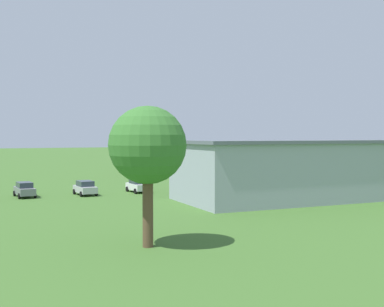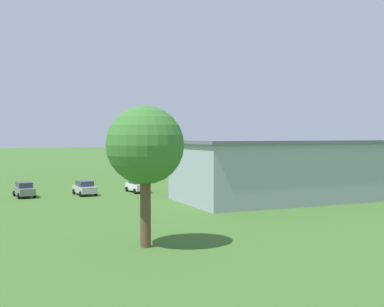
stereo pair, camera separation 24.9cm
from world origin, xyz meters
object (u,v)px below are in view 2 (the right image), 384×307
object	(u,v)px
car_white	(137,185)
car_grey	(24,189)
hangar	(293,169)
biplane	(160,139)
car_silver	(85,188)
windsock	(250,144)
truck_box_grey	(303,172)
tree_behind_hangar_left	(145,146)
person_by_parked_cars	(185,181)
person_beside_truck	(334,180)
person_at_fence_line	(277,178)
person_near_hangar_door	(315,180)

from	to	relation	value
car_white	car_grey	world-z (taller)	car_grey
hangar	car_white	bearing A→B (deg)	-42.45
biplane	car_silver	xyz separation A→B (m)	(19.24, 27.48, -5.58)
hangar	windsock	distance (m)	48.00
truck_box_grey	tree_behind_hangar_left	distance (m)	47.18
windsock	person_by_parked_cars	bearing A→B (deg)	45.73
car_silver	windsock	size ratio (longest dim) A/B	0.71
person_beside_truck	windsock	xyz separation A→B (m)	(-6.10, -34.23, 4.41)
hangar	tree_behind_hangar_left	xyz separation A→B (m)	(22.48, 15.96, 3.12)
biplane	car_white	xyz separation A→B (m)	(12.64, 27.23, -5.58)
hangar	person_at_fence_line	world-z (taller)	hangar
car_white	person_near_hangar_door	xyz separation A→B (m)	(-24.96, 2.81, -0.07)
person_beside_truck	tree_behind_hangar_left	world-z (taller)	tree_behind_hangar_left
hangar	tree_behind_hangar_left	bearing A→B (deg)	35.38
car_grey	person_at_fence_line	xyz separation A→B (m)	(-35.15, -1.03, 0.00)
car_white	car_silver	world-z (taller)	car_silver
truck_box_grey	windsock	xyz separation A→B (m)	(-7.19, -28.41, 3.68)
car_grey	windsock	xyz separation A→B (m)	(-47.28, -30.03, 4.38)
car_grey	person_by_parked_cars	size ratio (longest dim) A/B	2.88
truck_box_grey	person_near_hangar_door	world-z (taller)	truck_box_grey
car_grey	person_at_fence_line	size ratio (longest dim) A/B	2.53
truck_box_grey	hangar	bearing A→B (deg)	50.75
car_grey	truck_box_grey	xyz separation A→B (m)	(-40.10, -1.62, 0.70)
person_by_parked_cars	car_white	bearing A→B (deg)	27.91
car_white	person_at_fence_line	xyz separation A→B (m)	(-21.78, -1.72, 0.01)
hangar	person_by_parked_cars	world-z (taller)	hangar
person_by_parked_cars	tree_behind_hangar_left	size ratio (longest dim) A/B	0.17
tree_behind_hangar_left	car_white	bearing A→B (deg)	-105.92
car_grey	person_by_parked_cars	world-z (taller)	car_grey
hangar	car_grey	xyz separation A→B (m)	(27.59, -13.70, -2.43)
hangar	biplane	xyz separation A→B (m)	(1.57, -40.24, 3.14)
car_grey	person_beside_truck	bearing A→B (deg)	174.17
car_white	car_silver	size ratio (longest dim) A/B	0.95
biplane	person_beside_truck	size ratio (longest dim) A/B	4.27
car_silver	car_grey	bearing A→B (deg)	-7.88
truck_box_grey	person_beside_truck	xyz separation A→B (m)	(-1.09, 5.82, -0.73)
person_near_hangar_door	tree_behind_hangar_left	size ratio (longest dim) A/B	0.18
person_at_fence_line	car_grey	bearing A→B (deg)	1.68
person_by_parked_cars	biplane	bearing A→B (deg)	-100.99
person_by_parked_cars	tree_behind_hangar_left	xyz separation A→B (m)	(16.46, 33.31, 5.67)
windsock	car_grey	bearing A→B (deg)	32.42
hangar	car_grey	distance (m)	30.89
biplane	truck_box_grey	xyz separation A→B (m)	(-14.08, 24.93, -4.87)
person_at_fence_line	windsock	xyz separation A→B (m)	(-12.13, -29.00, 4.38)
biplane	car_silver	bearing A→B (deg)	55.00
biplane	car_grey	xyz separation A→B (m)	(26.01, 26.54, -5.57)
car_white	person_by_parked_cars	bearing A→B (deg)	-152.09
car_grey	windsock	world-z (taller)	windsock
truck_box_grey	person_beside_truck	size ratio (longest dim) A/B	4.18
person_by_parked_cars	car_grey	bearing A→B (deg)	9.61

